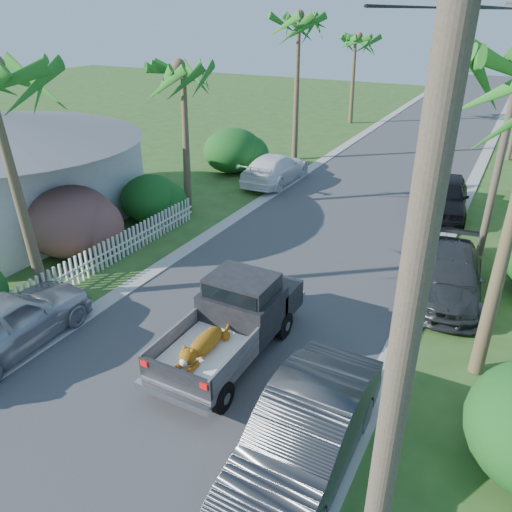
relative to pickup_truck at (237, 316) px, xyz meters
The scene contains 19 objects.
ground 3.98m from the pickup_truck, 97.18° to the right, with size 120.00×120.00×0.00m, color #2D4E1D.
road 21.21m from the pickup_truck, 91.30° to the left, with size 8.00×100.00×0.02m, color #38383A.
curb_left 21.74m from the pickup_truck, 102.72° to the left, with size 0.60×100.00×0.06m, color #A5A39E.
curb_right 21.55m from the pickup_truck, 79.78° to the left, with size 0.60×100.00×0.06m, color #A5A39E.
pickup_truck is the anchor object (origin of this frame).
parked_car_rn 4.19m from the pickup_truck, 41.79° to the right, with size 1.76×5.05×1.66m, color #292B2E.
parked_car_rm 7.14m from the pickup_truck, 50.69° to the left, with size 1.98×4.86×1.41m, color #2A2D2F.
parked_car_rf 13.27m from the pickup_truck, 76.41° to the left, with size 1.98×4.92×1.68m, color black.
parked_car_ln 6.11m from the pickup_truck, 151.17° to the right, with size 1.96×4.87×1.66m, color #B1B4B8.
parked_car_lf 14.52m from the pickup_truck, 112.17° to the left, with size 2.10×5.17×1.50m, color white.
palm_l_b 12.10m from the pickup_truck, 131.67° to the left, with size 4.40×4.40×7.40m.
palm_l_c 20.50m from the pickup_truck, 109.62° to the left, with size 4.40×4.40×9.20m.
palm_l_d 31.45m from the pickup_truck, 103.02° to the left, with size 4.40×4.40×7.70m.
shrub_l_b 8.57m from the pickup_truck, 165.24° to the left, with size 3.00×3.30×2.60m, color #A91853.
shrub_l_c 10.02m from the pickup_truck, 141.89° to the left, with size 2.40×2.64×2.00m, color #184A15.
shrub_l_d 16.53m from the pickup_truck, 120.88° to the left, with size 3.20×3.52×2.40m, color #184A15.
picket_fence 6.72m from the pickup_truck, 165.45° to the left, with size 0.10×11.00×1.00m, color white.
utility_pole_a 8.54m from the pickup_truck, 48.66° to the right, with size 1.60×0.26×9.00m.
utility_pole_b 11.11m from the pickup_truck, 60.86° to the left, with size 1.60×0.26×9.00m.
Camera 1 is at (6.13, -5.69, 8.22)m, focal length 35.00 mm.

